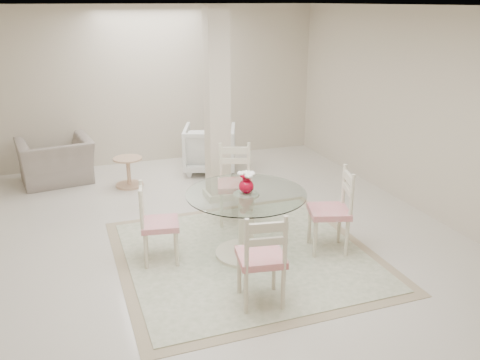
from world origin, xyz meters
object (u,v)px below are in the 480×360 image
object	(u,v)px
dining_chair_east	(335,205)
side_table	(129,173)
dining_table	(246,224)
recliner_taupe	(56,161)
dining_chair_north	(235,178)
dining_chair_south	(263,253)
dining_chair_west	(153,218)
column	(217,108)
armchair_white	(210,149)
red_vase	(247,182)

from	to	relation	value
dining_chair_east	side_table	world-z (taller)	dining_chair_east
dining_chair_east	dining_table	bearing A→B (deg)	-85.51
dining_table	recliner_taupe	size ratio (longest dim) A/B	1.22
dining_chair_north	dining_chair_south	world-z (taller)	dining_chair_north
dining_chair_east	dining_chair_west	world-z (taller)	dining_chair_east
column	armchair_white	world-z (taller)	column
dining_table	dining_chair_west	bearing A→B (deg)	168.14
dining_chair_north	dining_chair_south	size ratio (longest dim) A/B	1.04
dining_table	dining_chair_east	xyz separation A→B (m)	(1.00, -0.22, 0.19)
dining_table	dining_chair_east	size ratio (longest dim) A/B	1.21
dining_table	side_table	distance (m)	2.93
red_vase	dining_chair_west	bearing A→B (deg)	168.06
column	dining_chair_south	xyz separation A→B (m)	(-0.45, -2.80, -0.79)
red_vase	recliner_taupe	bearing A→B (deg)	120.51
recliner_taupe	dining_chair_east	bearing A→B (deg)	121.76
dining_chair_north	armchair_white	xyz separation A→B (m)	(0.27, 2.08, -0.20)
column	dining_chair_south	bearing A→B (deg)	-99.05
dining_chair_north	recliner_taupe	distance (m)	3.21
dining_chair_west	column	bearing A→B (deg)	-27.75
dining_chair_north	dining_chair_west	distance (m)	1.45
dining_table	dining_chair_west	xyz separation A→B (m)	(-0.99, 0.21, 0.14)
dining_chair_west	recliner_taupe	size ratio (longest dim) A/B	0.93
armchair_white	side_table	world-z (taller)	armchair_white
dining_chair_west	dining_chair_east	bearing A→B (deg)	-92.22
dining_chair_west	recliner_taupe	xyz separation A→B (m)	(-0.97, 3.13, -0.18)
dining_chair_east	armchair_white	distance (m)	3.34
dining_chair_south	side_table	distance (m)	3.85
column	armchair_white	size ratio (longest dim) A/B	3.13
column	recliner_taupe	size ratio (longest dim) A/B	2.48
column	armchair_white	xyz separation A→B (m)	(0.26, 1.27, -0.96)
dining_chair_north	recliner_taupe	bearing A→B (deg)	150.03
dining_chair_north	column	bearing A→B (deg)	105.63
red_vase	armchair_white	bearing A→B (deg)	80.96
recliner_taupe	armchair_white	distance (m)	2.48
red_vase	side_table	xyz separation A→B (m)	(-0.92, 2.78, -0.68)
dining_chair_east	recliner_taupe	distance (m)	4.64
dining_table	dining_chair_north	world-z (taller)	dining_chair_north
dining_chair_east	dining_chair_west	bearing A→B (deg)	-85.28
recliner_taupe	dining_table	bearing A→B (deg)	112.46
column	dining_table	distance (m)	2.06
dining_chair_east	dining_chair_north	distance (m)	1.44
dining_chair_south	recliner_taupe	bearing A→B (deg)	-58.73
column	side_table	bearing A→B (deg)	140.07
red_vase	recliner_taupe	distance (m)	3.92
armchair_white	dining_chair_east	bearing A→B (deg)	118.79
side_table	dining_chair_north	bearing A→B (deg)	-57.37
dining_table	dining_chair_east	distance (m)	1.04
dining_chair_south	armchair_white	bearing A→B (deg)	-90.56
dining_chair_north	side_table	xyz separation A→B (m)	(-1.14, 1.78, -0.38)
column	recliner_taupe	distance (m)	2.87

